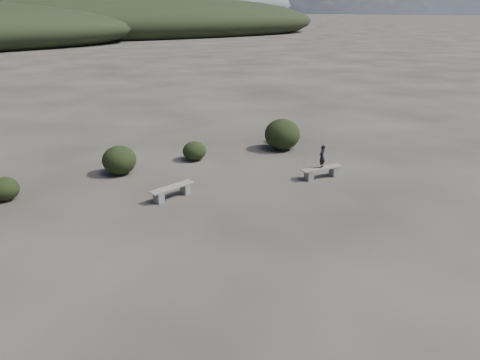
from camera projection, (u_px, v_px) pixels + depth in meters
ground at (313, 255)px, 12.52m from camera, size 1200.00×1200.00×0.00m
bench_left at (172, 191)px, 16.25m from camera, size 1.77×0.70×0.43m
bench_right at (322, 172)px, 18.21m from camera, size 1.78×0.62×0.44m
seated_person at (322, 156)px, 17.98m from camera, size 0.39×0.33×0.90m
shrub_a at (4, 189)px, 16.05m from camera, size 1.00×1.00×0.82m
shrub_b at (119, 160)px, 18.58m from camera, size 1.34×1.34×1.15m
shrub_c at (194, 151)px, 20.36m from camera, size 1.03×1.03×0.82m
shrub_d at (282, 134)px, 21.84m from camera, size 1.65×1.65×1.45m
shrub_e at (286, 133)px, 23.13m from camera, size 1.12×1.12×0.93m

